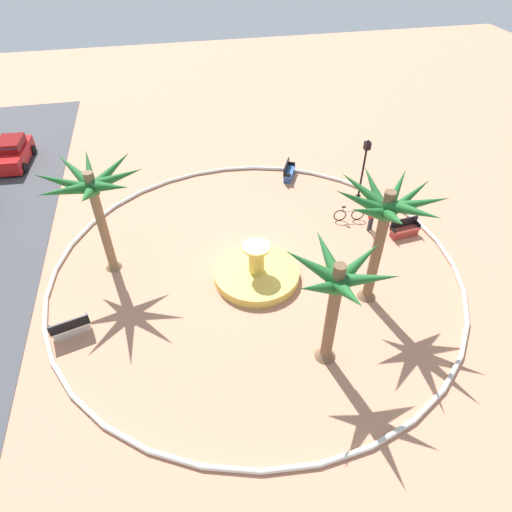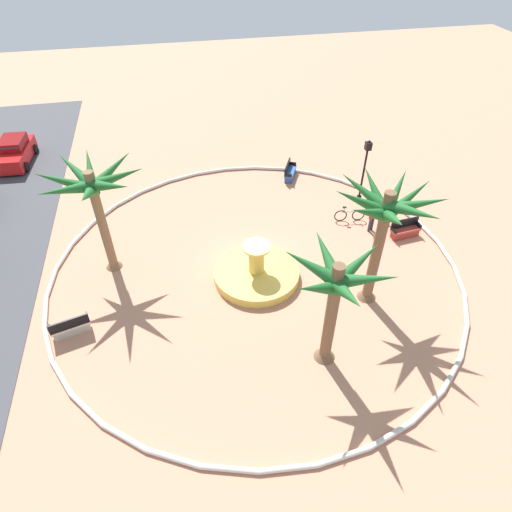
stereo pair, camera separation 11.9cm
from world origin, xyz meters
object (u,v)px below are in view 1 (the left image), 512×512
Objects in this scene: person_cyclist_helmet at (372,216)px; bench_east at (71,328)px; bench_north at (404,230)px; palm_tree_mid_plaza at (386,214)px; fountain at (257,273)px; lamppost at (364,166)px; parked_car_rightmost at (13,153)px; bicycle_red_frame at (349,215)px; palm_tree_by_curb at (93,191)px; palm_tree_near_fountain at (336,288)px; bench_west at (289,173)px.

bench_east is at bearing 105.16° from person_cyclist_helmet.
palm_tree_mid_plaza is at bearing 135.63° from bench_north.
lamppost reaches higher than fountain.
fountain is 7.23m from person_cyclist_helmet.
lamppost is 0.95× the size of parked_car_rightmost.
palm_tree_mid_plaza is 7.24m from bicycle_red_frame.
fountain is 19.54m from parked_car_rightmost.
fountain is 8.53m from bench_north.
lamppost is at bearing -113.41° from parked_car_rightmost.
palm_tree_by_curb is at bearing 68.45° from palm_tree_mid_plaza.
fountain is 0.79× the size of palm_tree_near_fountain.
parked_car_rightmost reaches higher than bench_west.
parked_car_rightmost is (10.79, 19.38, 0.40)m from bicycle_red_frame.
bench_east is at bearing 87.59° from palm_tree_mid_plaza.
palm_tree_mid_plaza is (2.77, -2.96, 0.77)m from palm_tree_near_fountain.
palm_tree_mid_plaza is (-4.50, -11.40, 0.19)m from palm_tree_by_curb.
bench_east is (0.55, 12.98, -4.26)m from palm_tree_mid_plaza.
palm_tree_near_fountain is 9.45m from person_cyclist_helmet.
palm_tree_mid_plaza is 3.53× the size of bench_east.
palm_tree_by_curb reaches higher than fountain.
lamppost is at bearing -36.14° from bicycle_red_frame.
palm_tree_mid_plaza is 6.29m from person_cyclist_helmet.
fountain is 2.46× the size of bench_west.
bench_east is at bearing -162.38° from parked_car_rightmost.
palm_tree_by_curb is 13.12m from bench_west.
bench_north is at bearing -120.32° from parked_car_rightmost.
bicycle_red_frame is 22.18m from parked_car_rightmost.
lamppost reaches higher than bench_west.
lamppost is 2.94m from bicycle_red_frame.
palm_tree_by_curb is 3.39× the size of person_cyclist_helmet.
palm_tree_near_fountain is at bearing 134.55° from bench_north.
palm_tree_by_curb is 14.54m from lamppost.
bench_north is at bearing -78.99° from bench_east.
palm_tree_near_fountain reaches higher than lamppost.
fountain is 0.69× the size of palm_tree_mid_plaza.
palm_tree_near_fountain is 3.13× the size of bench_west.
bench_north is at bearing -92.68° from palm_tree_by_curb.
fountain reaches higher than bench_north.
bench_north is 4.36m from lamppost.
parked_car_rightmost is (5.62, 17.36, 0.43)m from bench_west.
palm_tree_mid_plaza is (-2.29, -4.68, 4.31)m from fountain.
palm_tree_near_fountain reaches higher than parked_car_rightmost.
palm_tree_near_fountain is at bearing 170.60° from bench_west.
palm_tree_near_fountain is 10.13m from bicycle_red_frame.
lamppost is 3.26m from person_cyclist_helmet.
bench_north is at bearing -148.18° from bench_west.
bench_east is 1.01× the size of bench_west.
palm_tree_near_fountain is 11.16m from palm_tree_by_curb.
lamppost reaches higher than bicycle_red_frame.
bicycle_red_frame is (-1.82, 1.33, -1.89)m from lamppost.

